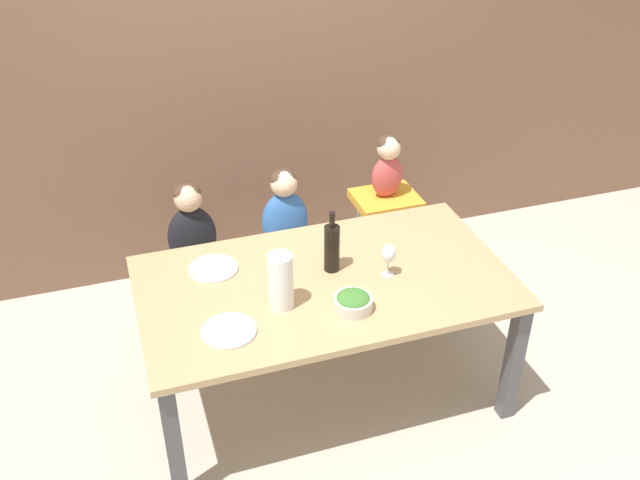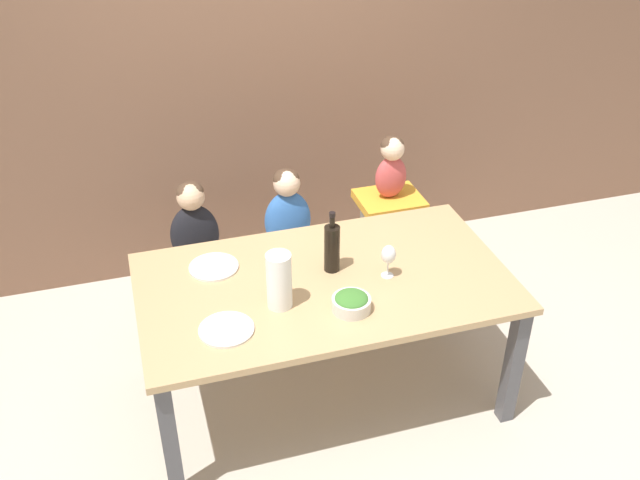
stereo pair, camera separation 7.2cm
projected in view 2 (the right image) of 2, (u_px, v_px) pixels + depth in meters
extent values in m
plane|color=#BCB2A3|center=(324.00, 391.00, 3.77)|extent=(14.00, 14.00, 0.00)
cube|color=brown|center=(255.00, 59.00, 4.17)|extent=(10.00, 0.06, 2.70)
cube|color=tan|center=(324.00, 283.00, 3.39)|extent=(1.76, 0.99, 0.03)
cube|color=#4C4C51|center=(170.00, 442.00, 3.03)|extent=(0.07, 0.07, 0.69)
cube|color=#4C4C51|center=(513.00, 366.00, 3.43)|extent=(0.07, 0.07, 0.69)
cube|color=#4C4C51|center=(151.00, 319.00, 3.73)|extent=(0.07, 0.07, 0.69)
cube|color=#4C4C51|center=(437.00, 267.00, 4.13)|extent=(0.07, 0.07, 0.69)
cylinder|color=silver|center=(182.00, 318.00, 3.95)|extent=(0.04, 0.04, 0.42)
cylinder|color=silver|center=(230.00, 309.00, 4.02)|extent=(0.04, 0.04, 0.42)
cylinder|color=silver|center=(175.00, 290.00, 4.17)|extent=(0.04, 0.04, 0.42)
cylinder|color=silver|center=(221.00, 282.00, 4.24)|extent=(0.04, 0.04, 0.42)
cube|color=white|center=(198.00, 266.00, 3.97)|extent=(0.43, 0.36, 0.05)
cylinder|color=silver|center=(272.00, 301.00, 4.08)|extent=(0.04, 0.04, 0.42)
cylinder|color=silver|center=(317.00, 293.00, 4.14)|extent=(0.04, 0.04, 0.42)
cylinder|color=silver|center=(262.00, 275.00, 4.30)|extent=(0.04, 0.04, 0.42)
cylinder|color=silver|center=(305.00, 268.00, 4.36)|extent=(0.04, 0.04, 0.42)
cube|color=white|center=(288.00, 251.00, 4.10)|extent=(0.43, 0.36, 0.05)
cylinder|color=silver|center=(375.00, 265.00, 4.19)|extent=(0.04, 0.04, 0.65)
cylinder|color=silver|center=(411.00, 258.00, 4.24)|extent=(0.04, 0.04, 0.65)
cylinder|color=silver|center=(362.00, 244.00, 4.37)|extent=(0.04, 0.04, 0.65)
cylinder|color=silver|center=(397.00, 238.00, 4.43)|extent=(0.04, 0.04, 0.65)
cube|color=gold|center=(389.00, 200.00, 4.12)|extent=(0.37, 0.31, 0.05)
ellipsoid|color=black|center=(195.00, 235.00, 3.86)|extent=(0.26, 0.15, 0.36)
sphere|color=#D6AD89|center=(191.00, 197.00, 3.73)|extent=(0.15, 0.15, 0.15)
ellipsoid|color=#473323|center=(190.00, 192.00, 3.73)|extent=(0.14, 0.14, 0.10)
ellipsoid|color=#3366B2|center=(287.00, 221.00, 3.98)|extent=(0.26, 0.15, 0.36)
sphere|color=beige|center=(286.00, 183.00, 3.86)|extent=(0.15, 0.15, 0.15)
ellipsoid|color=#473323|center=(286.00, 179.00, 3.85)|extent=(0.14, 0.14, 0.10)
ellipsoid|color=#C64C4C|center=(391.00, 177.00, 4.04)|extent=(0.18, 0.11, 0.25)
sphere|color=beige|center=(392.00, 149.00, 3.94)|extent=(0.13, 0.13, 0.13)
ellipsoid|color=#473323|center=(392.00, 145.00, 3.94)|extent=(0.13, 0.13, 0.09)
cylinder|color=black|center=(332.00, 249.00, 3.39)|extent=(0.08, 0.08, 0.24)
cylinder|color=black|center=(332.00, 220.00, 3.30)|extent=(0.03, 0.03, 0.08)
cylinder|color=black|center=(332.00, 215.00, 3.29)|extent=(0.03, 0.03, 0.02)
cylinder|color=white|center=(279.00, 281.00, 3.14)|extent=(0.11, 0.11, 0.27)
cylinder|color=white|center=(387.00, 275.00, 3.41)|extent=(0.06, 0.06, 0.00)
cylinder|color=white|center=(388.00, 269.00, 3.39)|extent=(0.01, 0.01, 0.07)
ellipsoid|color=white|center=(389.00, 254.00, 3.34)|extent=(0.07, 0.07, 0.09)
cylinder|color=silver|center=(351.00, 304.00, 3.17)|extent=(0.18, 0.18, 0.06)
ellipsoid|color=#3D752D|center=(351.00, 298.00, 3.16)|extent=(0.15, 0.15, 0.04)
cylinder|color=silver|center=(226.00, 329.00, 3.06)|extent=(0.24, 0.24, 0.01)
cylinder|color=silver|center=(214.00, 267.00, 3.46)|extent=(0.24, 0.24, 0.01)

